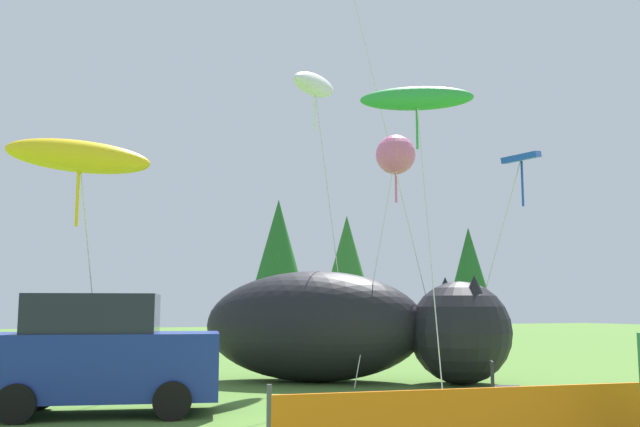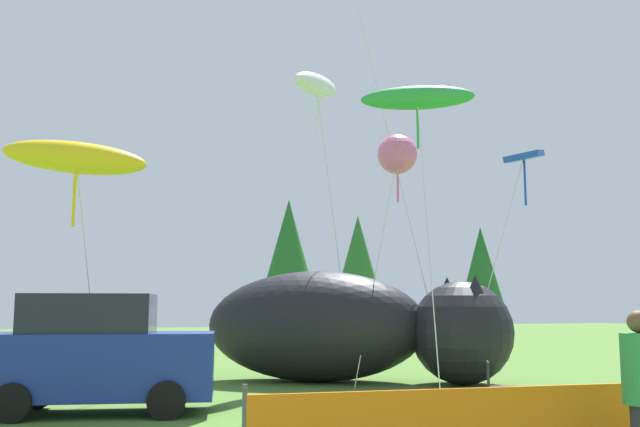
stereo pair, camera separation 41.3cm
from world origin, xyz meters
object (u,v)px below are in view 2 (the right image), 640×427
at_px(kite_green_fish, 417,98).
at_px(kite_blue_box, 523,160).
at_px(inflatable_cat, 349,330).
at_px(folding_chair, 496,383).
at_px(kite_yellow_hero, 76,158).
at_px(kite_white_ghost, 317,86).
at_px(parked_car, 98,355).
at_px(kite_pink_octopus, 397,155).

bearing_deg(kite_green_fish, kite_blue_box, -3.32).
bearing_deg(inflatable_cat, folding_chair, -53.82).
bearing_deg(kite_yellow_hero, kite_white_ghost, 32.75).
height_order(inflatable_cat, kite_blue_box, kite_blue_box).
distance_m(inflatable_cat, kite_green_fish, 6.12).
xyz_separation_m(inflatable_cat, kite_white_ghost, (-0.43, 1.20, 6.76)).
bearing_deg(kite_blue_box, folding_chair, -134.53).
bearing_deg(kite_blue_box, parked_car, -172.46).
bearing_deg(folding_chair, kite_blue_box, 77.96).
distance_m(kite_white_ghost, kite_pink_octopus, 3.10).
xyz_separation_m(kite_white_ghost, kite_blue_box, (4.62, -3.02, -2.35)).
bearing_deg(kite_pink_octopus, folding_chair, -100.72).
distance_m(folding_chair, kite_green_fish, 7.80).
xyz_separation_m(kite_yellow_hero, kite_blue_box, (11.12, 1.15, 1.07)).
relative_size(inflatable_cat, kite_green_fish, 1.01).
height_order(kite_blue_box, kite_green_fish, kite_green_fish).
height_order(inflatable_cat, kite_pink_octopus, kite_pink_octopus).
xyz_separation_m(parked_car, kite_yellow_hero, (-0.51, 0.25, 3.60)).
bearing_deg(kite_pink_octopus, kite_white_ghost, 141.64).
relative_size(inflatable_cat, kite_white_ghost, 0.87).
bearing_deg(kite_blue_box, kite_yellow_hero, -174.08).
distance_m(kite_white_ghost, kite_blue_box, 6.00).
distance_m(inflatable_cat, kite_pink_octopus, 4.84).
xyz_separation_m(kite_white_ghost, kite_green_fish, (1.58, -2.85, -0.98)).
xyz_separation_m(kite_white_ghost, kite_pink_octopus, (1.77, -1.40, -2.11)).
height_order(kite_yellow_hero, kite_blue_box, kite_blue_box).
relative_size(inflatable_cat, kite_blue_box, 1.25).
relative_size(parked_car, kite_blue_box, 0.72).
height_order(folding_chair, kite_blue_box, kite_blue_box).
bearing_deg(kite_green_fish, parked_car, -168.20).
bearing_deg(kite_yellow_hero, parked_car, -26.18).
bearing_deg(kite_pink_octopus, kite_green_fish, -97.49).
bearing_deg(kite_green_fish, kite_white_ghost, 119.08).
relative_size(folding_chair, kite_pink_octopus, 0.14).
bearing_deg(parked_car, kite_pink_octopus, 35.67).
height_order(folding_chair, kite_yellow_hero, kite_yellow_hero).
distance_m(kite_white_ghost, kite_green_fish, 3.40).
relative_size(kite_white_ghost, kite_yellow_hero, 1.69).
bearing_deg(kite_yellow_hero, inflatable_cat, 23.26).
distance_m(folding_chair, kite_pink_octopus, 7.86).
bearing_deg(inflatable_cat, kite_pink_octopus, 24.80).
relative_size(kite_yellow_hero, kite_green_fish, 0.69).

